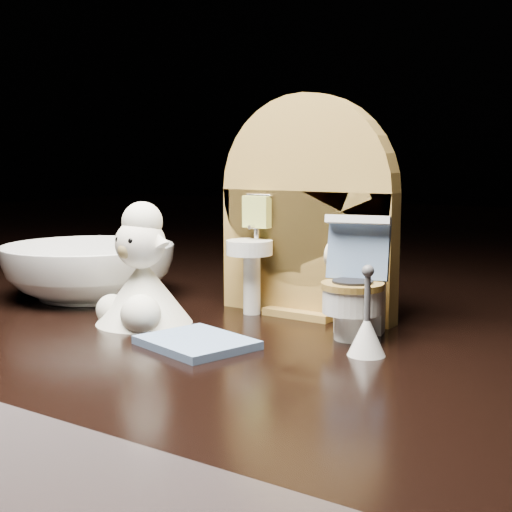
{
  "coord_description": "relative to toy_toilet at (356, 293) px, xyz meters",
  "views": [
    {
      "loc": [
        0.24,
        -0.36,
        0.11
      ],
      "look_at": [
        -0.01,
        0.02,
        0.05
      ],
      "focal_mm": 50.0,
      "sensor_mm": 36.0,
      "label": 1
    }
  ],
  "objects": [
    {
      "name": "backdrop_panel",
      "position": [
        -0.06,
        0.03,
        0.04
      ],
      "size": [
        0.13,
        0.05,
        0.15
      ],
      "color": "#A9813A",
      "rests_on": "ground"
    },
    {
      "name": "toy_toilet",
      "position": [
        0.0,
        0.0,
        0.0
      ],
      "size": [
        0.04,
        0.05,
        0.07
      ],
      "rotation": [
        0.0,
        0.0,
        0.24
      ],
      "color": "white",
      "rests_on": "ground"
    },
    {
      "name": "bath_mat",
      "position": [
        -0.07,
        -0.07,
        -0.02
      ],
      "size": [
        0.07,
        0.06,
        0.0
      ],
      "primitive_type": "cube",
      "rotation": [
        0.0,
        0.0,
        -0.26
      ],
      "color": "#6481AA",
      "rests_on": "ground"
    },
    {
      "name": "toilet_brush",
      "position": [
        0.02,
        -0.03,
        -0.01
      ],
      "size": [
        0.02,
        0.02,
        0.05
      ],
      "color": "white",
      "rests_on": "ground"
    },
    {
      "name": "plush_lamb",
      "position": [
        -0.13,
        -0.05,
        0.0
      ],
      "size": [
        0.06,
        0.06,
        0.08
      ],
      "rotation": [
        0.0,
        0.0,
        -0.06
      ],
      "color": "white",
      "rests_on": "ground"
    },
    {
      "name": "ceramic_bowl",
      "position": [
        -0.23,
        -0.0,
        -0.01
      ],
      "size": [
        0.15,
        0.15,
        0.04
      ],
      "primitive_type": "imported",
      "rotation": [
        0.0,
        0.0,
        -0.11
      ],
      "color": "white",
      "rests_on": "ground"
    }
  ]
}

